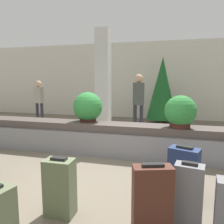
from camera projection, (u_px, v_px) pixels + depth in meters
ground_plane at (86, 186)px, 3.33m from camera, size 18.00×18.00×0.00m
back_wall at (141, 81)px, 9.26m from camera, size 18.00×0.06×3.20m
carousel at (112, 139)px, 4.79m from camera, size 8.88×0.70×0.67m
pillar at (103, 81)px, 6.96m from camera, size 0.43×0.43×3.20m
suitcase_1 at (152, 201)px, 2.21m from camera, size 0.43×0.29×0.78m
suitcase_2 at (188, 196)px, 2.34m from camera, size 0.32×0.23×0.74m
suitcase_4 at (60, 187)px, 2.57m from camera, size 0.34×0.23×0.71m
suitcase_6 at (184, 173)px, 2.93m from camera, size 0.44×0.34×0.74m
potted_plant_1 at (88, 107)px, 4.92m from camera, size 0.66×0.66×0.67m
potted_plant_2 at (180, 112)px, 4.25m from camera, size 0.61×0.61×0.64m
traveler_0 at (138, 98)px, 6.66m from camera, size 0.36×0.34×1.79m
traveler_2 at (39, 98)px, 8.15m from camera, size 0.36×0.26×1.60m
decorated_tree at (162, 88)px, 8.07m from camera, size 1.10×1.10×2.46m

